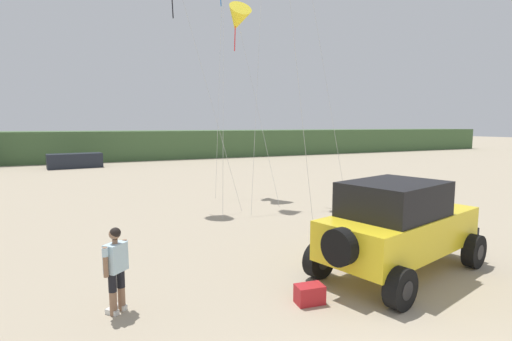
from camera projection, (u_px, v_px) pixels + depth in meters
name	position (u px, v px, depth m)	size (l,w,h in m)	color
dune_ridge	(170.00, 144.00, 42.60)	(90.00, 6.50, 2.94)	#426038
jeep	(399.00, 224.00, 9.26)	(5.02, 3.41, 2.26)	yellow
person_watching	(116.00, 265.00, 7.30)	(0.49, 0.47, 1.67)	#8C664C
cooler_box	(310.00, 294.00, 7.77)	(0.56, 0.36, 0.38)	#B21E23
distant_sedan	(75.00, 161.00, 32.29)	(4.20, 1.70, 1.20)	#1E232D
kite_blue_swept	(238.00, 19.00, 19.45)	(1.54, 5.08, 9.80)	yellow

